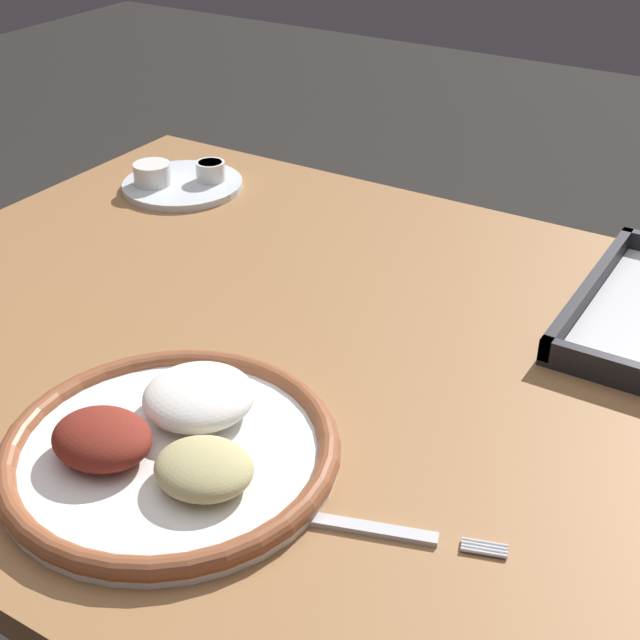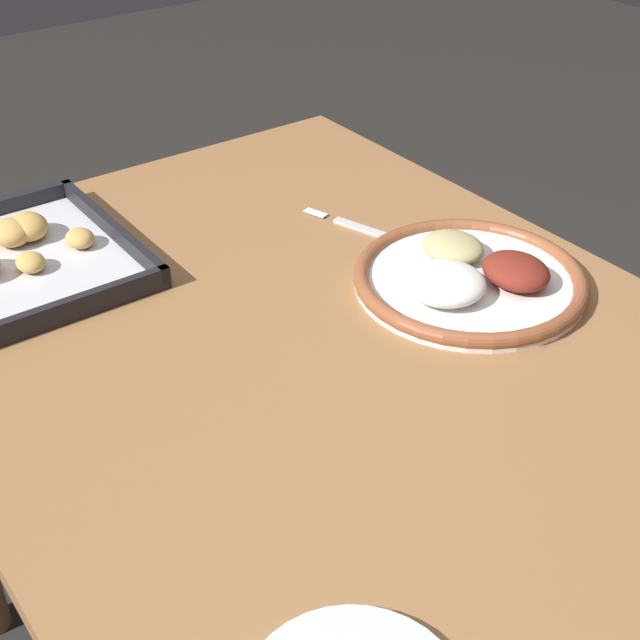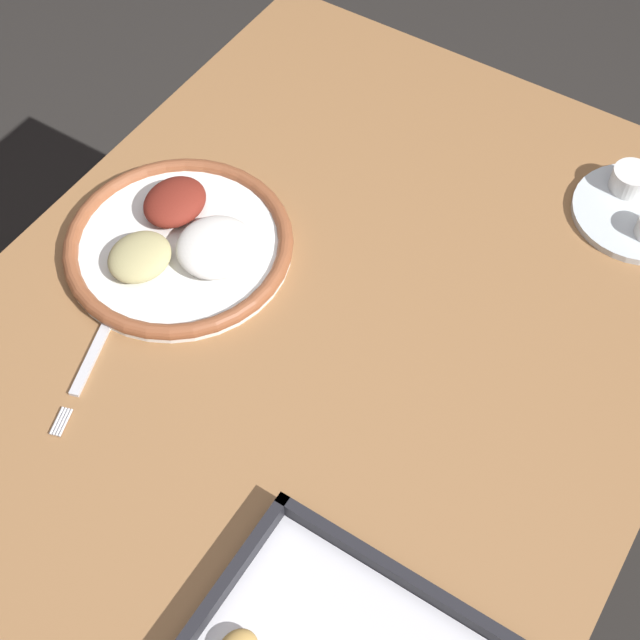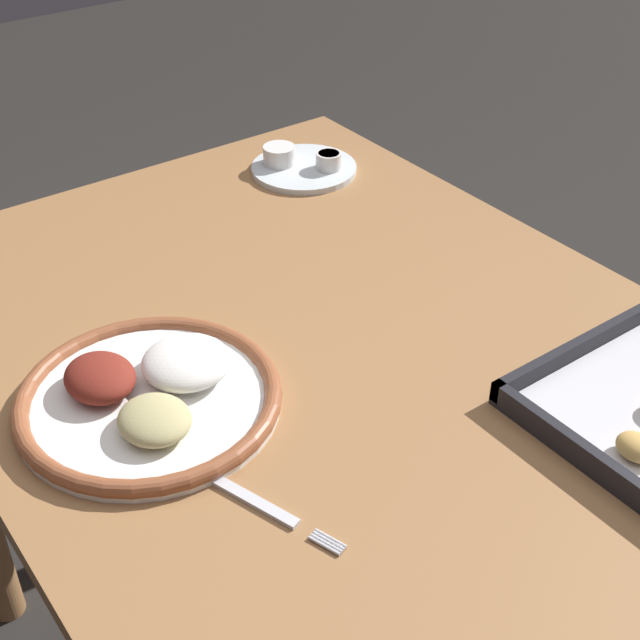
{
  "view_description": "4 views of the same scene",
  "coord_description": "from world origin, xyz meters",
  "views": [
    {
      "loc": [
        0.4,
        -0.66,
        1.28
      ],
      "look_at": [
        -0.01,
        0.0,
        0.81
      ],
      "focal_mm": 50.0,
      "sensor_mm": 36.0,
      "label": 1
    },
    {
      "loc": [
        -0.68,
        0.49,
        1.37
      ],
      "look_at": [
        -0.01,
        0.0,
        0.81
      ],
      "focal_mm": 50.0,
      "sensor_mm": 36.0,
      "label": 2
    },
    {
      "loc": [
        0.49,
        0.32,
        1.66
      ],
      "look_at": [
        -0.01,
        0.0,
        0.81
      ],
      "focal_mm": 50.0,
      "sensor_mm": 36.0,
      "label": 3
    },
    {
      "loc": [
        0.69,
        -0.51,
        1.42
      ],
      "look_at": [
        -0.01,
        0.0,
        0.81
      ],
      "focal_mm": 50.0,
      "sensor_mm": 36.0,
      "label": 4
    }
  ],
  "objects": [
    {
      "name": "dining_table",
      "position": [
        0.0,
        0.0,
        0.65
      ],
      "size": [
        1.11,
        0.82,
        0.78
      ],
      "color": "olive",
      "rests_on": "ground_plane"
    },
    {
      "name": "dinner_plate",
      "position": [
        -0.02,
        -0.22,
        0.79
      ],
      "size": [
        0.29,
        0.29,
        0.05
      ],
      "color": "white",
      "rests_on": "dining_table"
    },
    {
      "name": "fork",
      "position": [
        0.16,
        -0.21,
        0.78
      ],
      "size": [
        0.2,
        0.08,
        0.0
      ],
      "rotation": [
        0.0,
        0.0,
        0.32
      ],
      "color": "silver",
      "rests_on": "dining_table"
    },
    {
      "name": "saucer_plate",
      "position": [
        -0.39,
        0.25,
        0.79
      ],
      "size": [
        0.17,
        0.17,
        0.04
      ],
      "color": "silver",
      "rests_on": "dining_table"
    }
  ]
}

